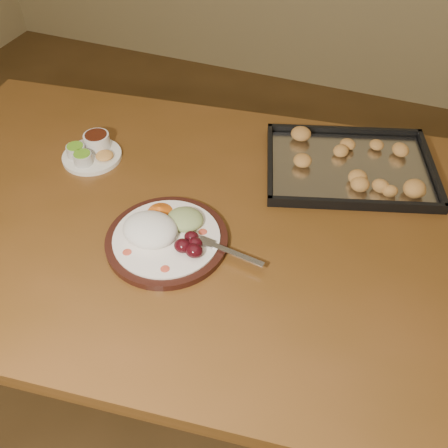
% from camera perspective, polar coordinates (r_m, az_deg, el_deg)
% --- Properties ---
extents(ground, '(4.00, 4.00, 0.00)m').
position_cam_1_polar(ground, '(1.78, -8.01, -15.12)').
color(ground, brown).
rests_on(ground, ground).
extents(dining_table, '(1.60, 1.08, 0.75)m').
position_cam_1_polar(dining_table, '(1.19, -2.49, -2.63)').
color(dining_table, brown).
rests_on(dining_table, ground).
extents(dinner_plate, '(0.35, 0.26, 0.06)m').
position_cam_1_polar(dinner_plate, '(1.06, -6.80, -1.20)').
color(dinner_plate, black).
rests_on(dinner_plate, dining_table).
extents(condiment_saucer, '(0.15, 0.15, 0.05)m').
position_cam_1_polar(condiment_saucer, '(1.31, -14.92, 8.05)').
color(condiment_saucer, white).
rests_on(condiment_saucer, dining_table).
extents(baking_tray, '(0.47, 0.40, 0.04)m').
position_cam_1_polar(baking_tray, '(1.27, 14.19, 6.55)').
color(baking_tray, black).
rests_on(baking_tray, dining_table).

